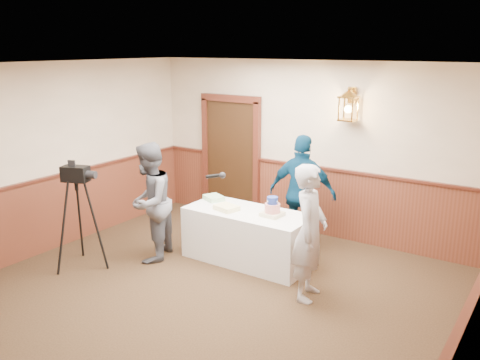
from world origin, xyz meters
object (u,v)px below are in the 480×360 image
(display_table, at_px, (248,236))
(tiered_cake, at_px, (272,209))
(interviewer, at_px, (149,202))
(baker, at_px, (310,233))
(sheet_cake_green, at_px, (214,198))
(tv_camera_rig, at_px, (80,222))
(assistant_p, at_px, (302,193))
(sheet_cake_yellow, at_px, (227,208))

(display_table, distance_m, tiered_cake, 0.62)
(interviewer, distance_m, baker, 2.42)
(sheet_cake_green, xyz_separation_m, tv_camera_rig, (-1.11, -1.61, -0.13))
(interviewer, height_order, assistant_p, assistant_p)
(sheet_cake_yellow, height_order, assistant_p, assistant_p)
(tiered_cake, bearing_deg, display_table, -178.54)
(display_table, distance_m, sheet_cake_yellow, 0.51)
(display_table, bearing_deg, tv_camera_rig, -141.59)
(sheet_cake_green, height_order, tv_camera_rig, tv_camera_rig)
(display_table, xyz_separation_m, sheet_cake_yellow, (-0.28, -0.12, 0.41))
(assistant_p, bearing_deg, display_table, 54.80)
(sheet_cake_green, bearing_deg, baker, -19.15)
(sheet_cake_green, relative_size, baker, 0.17)
(sheet_cake_yellow, distance_m, interviewer, 1.10)
(assistant_p, bearing_deg, tv_camera_rig, 37.57)
(assistant_p, bearing_deg, tiered_cake, 79.46)
(interviewer, bearing_deg, display_table, 100.40)
(tiered_cake, bearing_deg, sheet_cake_green, 172.12)
(baker, height_order, assistant_p, assistant_p)
(display_table, relative_size, tv_camera_rig, 1.24)
(display_table, xyz_separation_m, sheet_cake_green, (-0.72, 0.16, 0.41))
(interviewer, relative_size, tv_camera_rig, 1.18)
(tiered_cake, relative_size, tv_camera_rig, 0.20)
(sheet_cake_yellow, height_order, baker, baker)
(tiered_cake, xyz_separation_m, interviewer, (-1.60, -0.72, 0.00))
(assistant_p, distance_m, tv_camera_rig, 3.22)
(sheet_cake_green, height_order, assistant_p, assistant_p)
(assistant_p, height_order, tv_camera_rig, assistant_p)
(sheet_cake_green, distance_m, baker, 2.04)
(interviewer, bearing_deg, assistant_p, 113.09)
(tiered_cake, distance_m, interviewer, 1.75)
(baker, bearing_deg, display_table, 55.04)
(sheet_cake_yellow, bearing_deg, baker, -14.47)
(sheet_cake_green, height_order, baker, baker)
(sheet_cake_yellow, height_order, tv_camera_rig, tv_camera_rig)
(sheet_cake_yellow, distance_m, tv_camera_rig, 2.04)
(display_table, xyz_separation_m, interviewer, (-1.20, -0.71, 0.48))
(display_table, bearing_deg, assistant_p, 62.47)
(sheet_cake_yellow, relative_size, assistant_p, 0.18)
(baker, bearing_deg, interviewer, 82.64)
(assistant_p, bearing_deg, sheet_cake_green, 22.37)
(assistant_p, relative_size, tv_camera_rig, 1.21)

